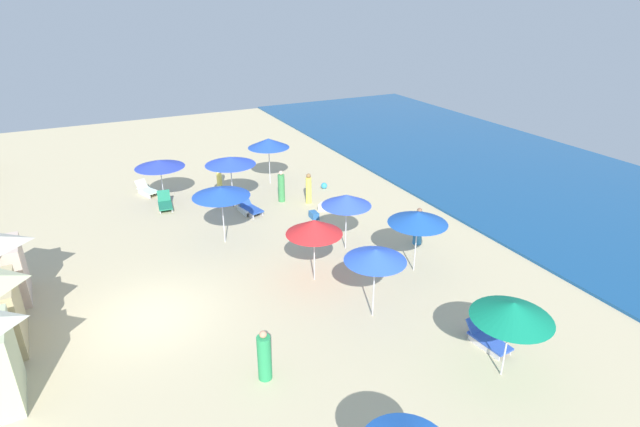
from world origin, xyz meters
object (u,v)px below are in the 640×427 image
at_px(cooler_box_1, 323,207).
at_px(beachgoer_0, 219,174).
at_px(umbrella_1, 269,143).
at_px(umbrella_5, 160,164).
at_px(lounge_chair_5_1, 147,190).
at_px(beachgoer_4, 264,357).
at_px(umbrella_7, 513,310).
at_px(lounge_chair_5_0, 165,203).
at_px(beachgoer_3, 281,187).
at_px(beach_ball_0, 324,186).
at_px(cooler_box_2, 314,215).
at_px(umbrella_6, 230,161).
at_px(lounge_chair_6_0, 246,207).
at_px(umbrella_4, 346,200).
at_px(lounge_chair_7_0, 487,339).
at_px(umbrella_0, 221,192).
at_px(umbrella_9, 314,227).
at_px(beachgoer_1, 418,227).
at_px(umbrella_3, 375,255).
at_px(lounge_chair_6_1, 250,208).
at_px(beachgoer_2, 309,189).
at_px(umbrella_8, 418,218).

bearing_deg(cooler_box_1, beachgoer_0, 82.83).
bearing_deg(beachgoer_0, umbrella_1, -5.06).
xyz_separation_m(umbrella_5, lounge_chair_5_1, (-1.41, -0.65, -1.80)).
bearing_deg(beachgoer_4, umbrella_7, -27.82).
distance_m(lounge_chair_5_0, beachgoer_3, 5.94).
relative_size(beach_ball_0, cooler_box_2, 0.63).
distance_m(umbrella_5, cooler_box_2, 8.36).
bearing_deg(umbrella_6, lounge_chair_5_1, -135.27).
relative_size(lounge_chair_6_0, beachgoer_0, 0.85).
bearing_deg(umbrella_6, beachgoer_3, 81.29).
relative_size(umbrella_4, lounge_chair_7_0, 1.63).
bearing_deg(beach_ball_0, beachgoer_3, -76.72).
relative_size(beachgoer_0, cooler_box_1, 3.59).
distance_m(umbrella_0, beachgoer_0, 6.97).
bearing_deg(cooler_box_1, umbrella_7, -136.20).
distance_m(umbrella_9, beachgoer_1, 5.53).
bearing_deg(umbrella_3, beachgoer_3, 174.33).
xyz_separation_m(umbrella_6, beachgoer_3, (0.38, 2.49, -1.67)).
height_order(lounge_chair_5_0, beachgoer_1, beachgoer_1).
xyz_separation_m(umbrella_3, lounge_chair_5_0, (-12.54, -4.58, -2.08)).
height_order(lounge_chair_6_1, umbrella_7, umbrella_7).
bearing_deg(umbrella_4, lounge_chair_5_1, -147.00).
height_order(lounge_chair_5_1, beachgoer_4, beachgoer_4).
bearing_deg(lounge_chair_5_1, umbrella_5, -87.19).
relative_size(umbrella_0, beachgoer_2, 1.58).
bearing_deg(umbrella_9, umbrella_1, 168.02).
distance_m(umbrella_1, cooler_box_1, 5.36).
xyz_separation_m(lounge_chair_5_1, beachgoer_0, (0.77, 3.80, 0.54)).
height_order(lounge_chair_6_1, beach_ball_0, lounge_chair_6_1).
distance_m(lounge_chair_5_0, lounge_chair_6_0, 4.19).
relative_size(umbrella_7, umbrella_9, 0.98).
relative_size(umbrella_0, beachgoer_3, 1.52).
height_order(lounge_chair_7_0, cooler_box_1, lounge_chair_7_0).
height_order(umbrella_3, cooler_box_1, umbrella_3).
height_order(beachgoer_1, beach_ball_0, beachgoer_1).
bearing_deg(umbrella_8, beachgoer_4, -67.17).
bearing_deg(beachgoer_0, umbrella_4, -67.63).
distance_m(umbrella_6, beachgoer_2, 4.21).
distance_m(umbrella_0, umbrella_5, 6.16).
bearing_deg(beachgoer_1, beachgoer_0, -70.75).
xyz_separation_m(umbrella_1, umbrella_3, (13.57, -1.49, -0.05)).
bearing_deg(beachgoer_3, beachgoer_2, 135.45).
bearing_deg(lounge_chair_5_0, umbrella_1, 16.07).
bearing_deg(lounge_chair_5_1, umbrella_4, -79.06).
relative_size(umbrella_6, cooler_box_1, 5.72).
bearing_deg(beachgoer_2, umbrella_0, 118.99).
relative_size(umbrella_0, beach_ball_0, 7.38).
xyz_separation_m(umbrella_9, beachgoer_0, (-11.14, -0.55, -1.41)).
relative_size(umbrella_4, lounge_chair_6_0, 1.75).
bearing_deg(lounge_chair_6_0, umbrella_4, -71.48).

